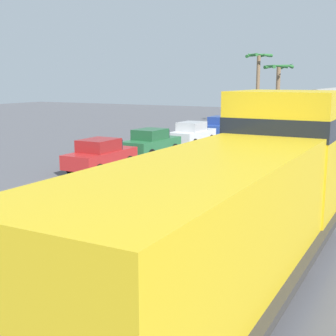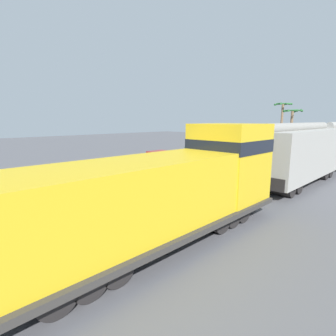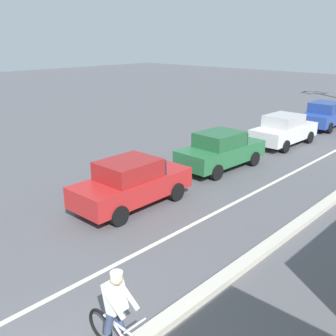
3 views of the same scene
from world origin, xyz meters
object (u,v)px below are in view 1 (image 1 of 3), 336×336
parked_car_green (151,142)px  locomotive (241,205)px  hopper_car_lead (335,135)px  palm_tree_near (278,81)px  palm_tree_far (258,71)px  parked_car_red (101,155)px  parked_car_white (192,133)px  parked_car_blue (221,126)px  cyclist (130,182)px

parked_car_green → locomotive: bearing=-53.2°
parked_car_green → hopper_car_lead: bearing=-11.5°
palm_tree_near → palm_tree_far: bearing=125.9°
parked_car_red → parked_car_white: same height
parked_car_blue → palm_tree_near: palm_tree_near is taller
hopper_car_lead → cyclist: bearing=-127.3°
palm_tree_far → parked_car_green: bearing=-88.4°
locomotive → hopper_car_lead: 12.16m
parked_car_green → palm_tree_near: (2.67, 17.48, 3.58)m
parked_car_white → palm_tree_near: size_ratio=0.71×
parked_car_white → parked_car_blue: (-0.13, 5.54, 0.00)m
parked_car_red → cyclist: bearing=-44.1°
parked_car_blue → palm_tree_near: (2.67, 6.54, 3.58)m
parked_car_white → palm_tree_far: bearing=92.6°
locomotive → parked_car_white: locomotive is taller
cyclist → parked_car_red: bearing=135.9°
locomotive → palm_tree_near: size_ratio=1.93×
locomotive → hopper_car_lead: bearing=90.0°
cyclist → hopper_car_lead: bearing=52.7°
parked_car_green → cyclist: 10.99m
locomotive → cyclist: bearing=142.4°
parked_car_white → palm_tree_near: (2.54, 12.08, 3.58)m
parked_car_green → palm_tree_far: palm_tree_far is taller
locomotive → parked_car_green: bearing=126.8°
cyclist → palm_tree_far: palm_tree_far is taller
locomotive → parked_car_blue: bearing=113.0°
parked_car_white → parked_car_red: bearing=-89.8°
hopper_car_lead → parked_car_green: (-10.74, 2.18, -1.26)m
parked_car_green → parked_car_blue: (0.00, 10.93, 0.00)m
locomotive → cyclist: 7.44m
locomotive → parked_car_green: locomotive is taller
hopper_car_lead → parked_car_white: 13.10m
palm_tree_far → hopper_car_lead: bearing=-64.8°
parked_car_white → palm_tree_near: bearing=78.1°
parked_car_red → palm_tree_near: (2.50, 22.74, 3.58)m
parked_car_white → parked_car_blue: bearing=91.3°
palm_tree_far → locomotive: bearing=-72.6°
cyclist → palm_tree_far: 32.68m
hopper_car_lead → parked_car_red: hopper_car_lead is taller
parked_car_blue → cyclist: cyclist is taller
locomotive → parked_car_white: bearing=118.3°
locomotive → palm_tree_far: 38.29m
palm_tree_near → cyclist: bearing=-85.3°
palm_tree_far → parked_car_blue: bearing=-86.7°
parked_car_red → parked_car_blue: same height
parked_car_green → parked_car_red: bearing=-88.1°
locomotive → parked_car_red: size_ratio=2.75×
locomotive → palm_tree_near: bearing=104.2°
locomotive → parked_car_red: (-10.57, 9.07, -0.98)m
cyclist → palm_tree_near: size_ratio=0.29×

